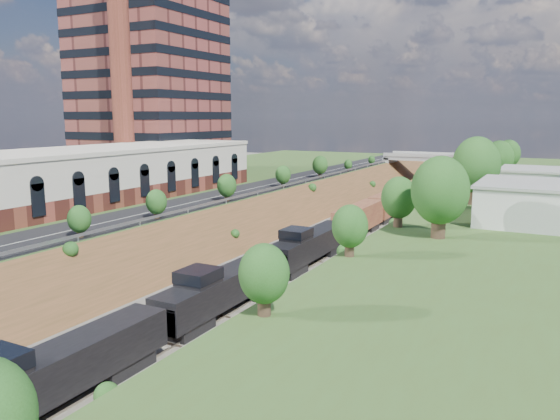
% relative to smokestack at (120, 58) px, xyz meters
% --- Properties ---
extents(platform_left, '(44.00, 180.00, 5.00)m').
position_rel_smokestack_xyz_m(platform_left, '(3.00, 4.00, -22.50)').
color(platform_left, '#3F5B25').
rests_on(platform_left, ground).
extents(embankment_left, '(10.00, 180.00, 10.00)m').
position_rel_smokestack_xyz_m(embankment_left, '(25.00, 4.00, -25.00)').
color(embankment_left, brown).
rests_on(embankment_left, ground).
extents(embankment_right, '(10.00, 180.00, 10.00)m').
position_rel_smokestack_xyz_m(embankment_right, '(47.00, 4.00, -25.00)').
color(embankment_right, brown).
rests_on(embankment_right, ground).
extents(rail_left_track, '(1.58, 180.00, 0.18)m').
position_rel_smokestack_xyz_m(rail_left_track, '(33.40, 4.00, -24.91)').
color(rail_left_track, gray).
rests_on(rail_left_track, ground).
extents(rail_right_track, '(1.58, 180.00, 0.18)m').
position_rel_smokestack_xyz_m(rail_right_track, '(38.60, 4.00, -24.91)').
color(rail_right_track, gray).
rests_on(rail_right_track, ground).
extents(road, '(8.00, 180.00, 0.10)m').
position_rel_smokestack_xyz_m(road, '(20.50, 4.00, -19.95)').
color(road, black).
rests_on(road, platform_left).
extents(guardrail, '(0.10, 171.00, 0.70)m').
position_rel_smokestack_xyz_m(guardrail, '(24.60, 3.80, -19.45)').
color(guardrail, '#99999E').
rests_on(guardrail, platform_left).
extents(commercial_building, '(14.30, 62.30, 7.00)m').
position_rel_smokestack_xyz_m(commercial_building, '(8.00, -18.00, -16.49)').
color(commercial_building, brown).
rests_on(commercial_building, platform_left).
extents(highrise_tower, '(22.00, 22.00, 53.90)m').
position_rel_smokestack_xyz_m(highrise_tower, '(-8.00, 16.00, 7.88)').
color(highrise_tower, brown).
rests_on(highrise_tower, platform_left).
extents(smokestack, '(3.20, 3.20, 40.00)m').
position_rel_smokestack_xyz_m(smokestack, '(0.00, 0.00, 0.00)').
color(smokestack, brown).
rests_on(smokestack, platform_left).
extents(overpass, '(24.50, 8.30, 7.40)m').
position_rel_smokestack_xyz_m(overpass, '(36.00, 66.00, -20.08)').
color(overpass, gray).
rests_on(overpass, ground).
extents(white_building_near, '(9.00, 12.00, 4.00)m').
position_rel_smokestack_xyz_m(white_building_near, '(59.50, -4.00, -18.00)').
color(white_building_near, silver).
rests_on(white_building_near, platform_right).
extents(white_building_far, '(8.00, 10.00, 3.60)m').
position_rel_smokestack_xyz_m(white_building_far, '(59.00, 18.00, -18.20)').
color(white_building_far, silver).
rests_on(white_building_far, platform_right).
extents(tree_right_large, '(5.25, 5.25, 7.61)m').
position_rel_smokestack_xyz_m(tree_right_large, '(53.00, -16.00, -15.62)').
color(tree_right_large, '#473323').
rests_on(tree_right_large, platform_right).
extents(tree_left_crest, '(2.45, 2.45, 3.55)m').
position_rel_smokestack_xyz_m(tree_left_crest, '(24.20, -36.00, -17.96)').
color(tree_left_crest, '#473323').
rests_on(tree_left_crest, platform_left).
extents(freight_train, '(2.70, 153.23, 4.55)m').
position_rel_smokestack_xyz_m(freight_train, '(38.60, 24.53, -22.59)').
color(freight_train, black).
rests_on(freight_train, ground).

